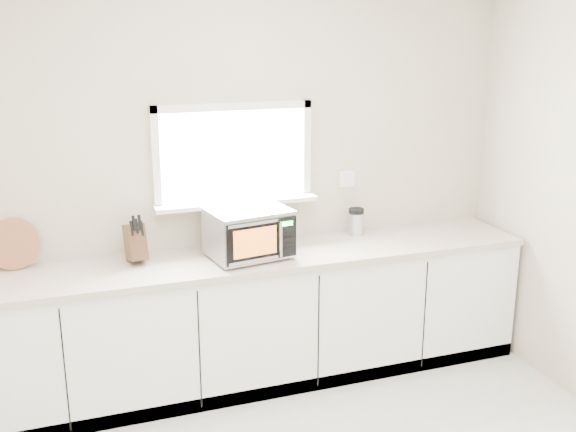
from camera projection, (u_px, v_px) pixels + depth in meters
name	position (u px, v px, depth m)	size (l,w,h in m)	color
back_wall	(234.00, 181.00, 4.62)	(4.00, 0.17, 2.70)	#B2A18E
cabinets	(248.00, 322.00, 4.60)	(3.92, 0.60, 0.88)	white
countertop	(247.00, 259.00, 4.46)	(3.92, 0.64, 0.04)	beige
microwave	(249.00, 232.00, 4.39)	(0.56, 0.47, 0.33)	black
knife_block	(135.00, 241.00, 4.30)	(0.14, 0.24, 0.33)	#4F381C
cutting_board	(13.00, 244.00, 4.18)	(0.32, 0.32, 0.02)	#9F633D
coffee_grinder	(356.00, 221.00, 4.90)	(0.12, 0.12, 0.20)	silver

